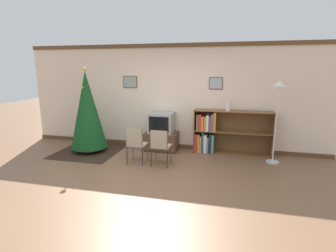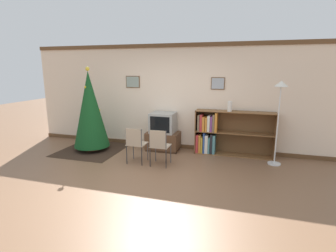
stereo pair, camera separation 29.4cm
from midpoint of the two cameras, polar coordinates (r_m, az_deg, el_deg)
ground_plane at (r=5.10m, az=-4.61°, el=-11.73°), size 24.00×24.00×0.00m
wall_back at (r=6.89m, az=2.17°, el=6.30°), size 8.02×0.11×2.70m
area_rug at (r=7.13m, az=-14.95°, el=-4.97°), size 1.53×1.68×0.01m
christmas_tree at (r=6.90m, az=-15.44°, el=3.43°), size 0.90×0.90×2.12m
tv_console at (r=6.82m, az=0.16°, el=-3.29°), size 0.83×0.55×0.47m
television at (r=6.70m, az=0.15°, el=0.74°), size 0.61×0.54×0.51m
folding_chair_left at (r=5.82m, az=-5.64°, el=-3.73°), size 0.40×0.40×0.82m
folding_chair_right at (r=5.64m, az=-0.42°, el=-4.20°), size 0.40×0.40×0.82m
bookshelf at (r=6.60m, az=12.26°, el=-1.62°), size 1.88×0.36×1.09m
vase at (r=6.41m, az=14.58°, el=4.18°), size 0.11×0.11×0.24m
standing_lamp at (r=6.09m, az=24.44°, el=4.94°), size 0.28×0.28×1.84m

